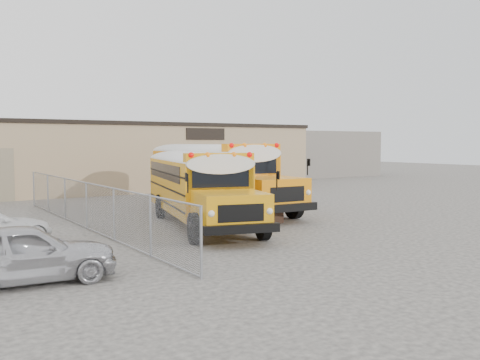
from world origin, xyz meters
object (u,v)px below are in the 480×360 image
school_bus_right (163,166)px  car_silver (23,253)px  tarp_bundle (270,207)px  school_bus_left (170,173)px

school_bus_right → car_silver: 19.99m
school_bus_right → tarp_bundle: school_bus_right is taller
school_bus_left → school_bus_right: size_ratio=0.92×
tarp_bundle → school_bus_right: bearing=86.1°
school_bus_right → car_silver: size_ratio=2.67×
car_silver → school_bus_right: bearing=-29.1°
car_silver → tarp_bundle: bearing=-61.9°
school_bus_right → car_silver: (-11.25, -16.49, -1.18)m
school_bus_right → car_silver: bearing=-124.3°
tarp_bundle → car_silver: car_silver is taller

